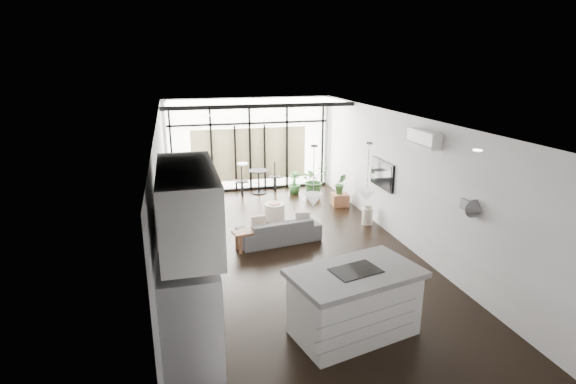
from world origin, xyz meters
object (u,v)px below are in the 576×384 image
fridge (190,340)px  console_bench (263,238)px  pouf (274,212)px  island (354,302)px  sofa (279,226)px  milk_can (367,214)px  tv (382,174)px

fridge → console_bench: bearing=68.5°
fridge → pouf: fridge is taller
island → fridge: bearing=-172.4°
sofa → milk_can: 2.39m
fridge → tv: bearing=46.1°
sofa → tv: (2.56, 0.30, 0.95)m
fridge → sofa: bearing=65.2°
fridge → tv: 6.74m
fridge → sofa: 5.04m
console_bench → pouf: console_bench is taller
pouf → milk_can: bearing=-22.9°
pouf → tv: size_ratio=0.47×
fridge → pouf: 6.42m
fridge → milk_can: bearing=48.7°
console_bench → pouf: bearing=58.3°
milk_can → island: bearing=-116.6°
fridge → tv: (4.66, 4.85, 0.41)m
console_bench → milk_can: bearing=3.7°
fridge → milk_can: (4.44, 5.05, -0.64)m
sofa → pouf: sofa is taller
milk_can → pouf: bearing=157.1°
console_bench → milk_can: milk_can is taller
milk_can → fridge: bearing=-131.3°
tv → island: bearing=-120.3°
fridge → pouf: (2.32, 5.94, -0.69)m
pouf → tv: 2.81m
console_bench → fridge: bearing=-122.4°
console_bench → tv: bearing=-1.0°
pouf → tv: tv is taller
console_bench → pouf: 1.72m
sofa → island: bearing=85.2°
fridge → console_bench: 4.70m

